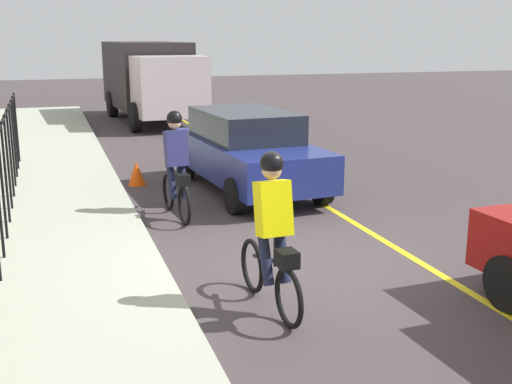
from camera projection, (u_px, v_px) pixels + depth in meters
name	position (u px, v px, depth m)	size (l,w,h in m)	color
ground_plane	(297.00, 262.00, 8.84)	(80.00, 80.00, 0.00)	#41383A
lane_line_centre	(400.00, 250.00, 9.32)	(36.00, 0.12, 0.01)	yellow
sidewalk	(36.00, 286.00, 7.80)	(40.00, 3.20, 0.15)	#A5AB97
cyclist_lead	(176.00, 166.00, 10.76)	(1.71, 0.38, 1.83)	black
cyclist_follow	(272.00, 234.00, 7.08)	(1.71, 0.38, 1.83)	black
parked_sedan_rear	(248.00, 150.00, 12.75)	(4.52, 2.19, 1.58)	navy
box_truck_background	(151.00, 78.00, 22.91)	(6.85, 2.88, 2.78)	black
traffic_cone_near	(137.00, 173.00, 13.33)	(0.36, 0.36, 0.49)	#FA4D0A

